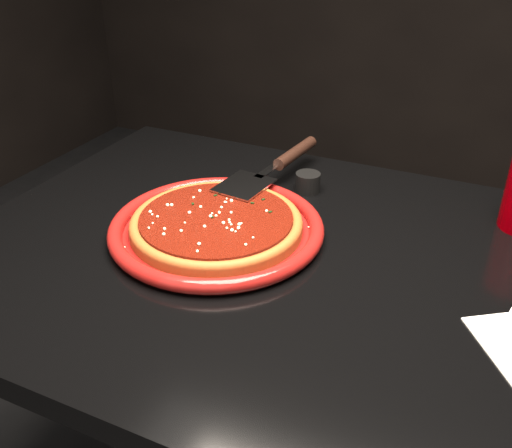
{
  "coord_description": "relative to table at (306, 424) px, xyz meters",
  "views": [
    {
      "loc": [
        0.23,
        -0.73,
        1.25
      ],
      "look_at": [
        -0.12,
        0.04,
        0.77
      ],
      "focal_mm": 40.0,
      "sensor_mm": 36.0,
      "label": 1
    }
  ],
  "objects": [
    {
      "name": "basil_flecks",
      "position": [
        -0.18,
        0.01,
        0.41
      ],
      "size": [
        0.23,
        0.23,
        0.0
      ],
      "primitive_type": null,
      "color": "black",
      "rests_on": "plate"
    },
    {
      "name": "parmesan_dusting",
      "position": [
        -0.18,
        0.01,
        0.41
      ],
      "size": [
        0.25,
        0.25,
        0.01
      ],
      "primitive_type": null,
      "color": "#FFF7C8",
      "rests_on": "plate"
    },
    {
      "name": "pizza_crust_rim",
      "position": [
        -0.18,
        0.01,
        0.4
      ],
      "size": [
        0.32,
        0.32,
        0.02
      ],
      "primitive_type": "torus",
      "rotation": [
        0.0,
        0.0,
        -0.11
      ],
      "color": "brown",
      "rests_on": "plate"
    },
    {
      "name": "plate",
      "position": [
        -0.18,
        0.01,
        0.39
      ],
      "size": [
        0.4,
        0.4,
        0.03
      ],
      "primitive_type": "cylinder",
      "rotation": [
        0.0,
        0.0,
        -0.11
      ],
      "color": "maroon",
      "rests_on": "table"
    },
    {
      "name": "pizza_server",
      "position": [
        -0.17,
        0.21,
        0.42
      ],
      "size": [
        0.14,
        0.36,
        0.03
      ],
      "primitive_type": null,
      "rotation": [
        0.0,
        0.0,
        -0.12
      ],
      "color": "#B4B7BB",
      "rests_on": "plate"
    },
    {
      "name": "table",
      "position": [
        0.0,
        0.0,
        0.0
      ],
      "size": [
        1.2,
        0.8,
        0.75
      ],
      "primitive_type": "cube",
      "color": "black",
      "rests_on": "floor"
    },
    {
      "name": "ramekin",
      "position": [
        -0.1,
        0.23,
        0.39
      ],
      "size": [
        0.06,
        0.06,
        0.04
      ],
      "primitive_type": "cylinder",
      "rotation": [
        0.0,
        0.0,
        -0.14
      ],
      "color": "black",
      "rests_on": "table"
    },
    {
      "name": "pizza_sauce",
      "position": [
        -0.18,
        0.01,
        0.41
      ],
      "size": [
        0.29,
        0.29,
        0.01
      ],
      "primitive_type": "cylinder",
      "rotation": [
        0.0,
        0.0,
        -0.11
      ],
      "color": "maroon",
      "rests_on": "plate"
    },
    {
      "name": "pizza_crust",
      "position": [
        -0.18,
        0.01,
        0.39
      ],
      "size": [
        0.32,
        0.32,
        0.01
      ],
      "primitive_type": "cylinder",
      "rotation": [
        0.0,
        0.0,
        -0.11
      ],
      "color": "brown",
      "rests_on": "plate"
    }
  ]
}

